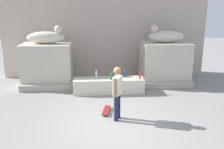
{
  "coord_description": "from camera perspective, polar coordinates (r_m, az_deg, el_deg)",
  "views": [
    {
      "loc": [
        -0.56,
        -6.87,
        3.39
      ],
      "look_at": [
        0.04,
        1.46,
        1.1
      ],
      "focal_mm": 39.99,
      "sensor_mm": 36.0,
      "label": 1
    }
  ],
  "objects": [
    {
      "name": "pedestal_left",
      "position": [
        11.26,
        -14.55,
        2.16
      ],
      "size": [
        2.1,
        1.35,
        1.85
      ],
      "primitive_type": "cube",
      "color": "beige",
      "rests_on": "ground_plane"
    },
    {
      "name": "skateboard",
      "position": [
        8.34,
        -1.29,
        -8.18
      ],
      "size": [
        0.35,
        0.82,
        0.08
      ],
      "rotation": [
        0.0,
        0.0,
        1.38
      ],
      "color": "maroon",
      "rests_on": "ground_plane"
    },
    {
      "name": "pedestal_right",
      "position": [
        11.51,
        11.98,
        2.61
      ],
      "size": [
        2.1,
        1.35,
        1.85
      ],
      "primitive_type": "cube",
      "color": "beige",
      "rests_on": "ground_plane"
    },
    {
      "name": "bottle_green",
      "position": [
        9.81,
        -0.19,
        -0.57
      ],
      "size": [
        0.08,
        0.08,
        0.29
      ],
      "color": "#1E722D",
      "rests_on": "ledge_block"
    },
    {
      "name": "bottle_red",
      "position": [
        10.02,
        6.39,
        -0.35
      ],
      "size": [
        0.08,
        0.08,
        0.28
      ],
      "color": "red",
      "rests_on": "ledge_block"
    },
    {
      "name": "skater",
      "position": [
        7.52,
        1.19,
        -3.84
      ],
      "size": [
        0.33,
        0.5,
        1.67
      ],
      "rotation": [
        0.0,
        0.0,
        1.15
      ],
      "color": "#1E233F",
      "rests_on": "ground_plane"
    },
    {
      "name": "bottle_clear",
      "position": [
        10.21,
        -3.63,
        0.1
      ],
      "size": [
        0.08,
        0.08,
        0.32
      ],
      "color": "silver",
      "rests_on": "ledge_block"
    },
    {
      "name": "bottle_blue",
      "position": [
        10.31,
        2.9,
        0.13
      ],
      "size": [
        0.07,
        0.07,
        0.27
      ],
      "color": "#194C99",
      "rests_on": "ledge_block"
    },
    {
      "name": "statue_reclining_right",
      "position": [
        11.31,
        12.14,
        8.58
      ],
      "size": [
        1.6,
        0.57,
        0.78
      ],
      "rotation": [
        0.0,
        0.0,
        3.15
      ],
      "color": "beige",
      "rests_on": "pedestal_right"
    },
    {
      "name": "statue_reclining_left",
      "position": [
        11.05,
        -14.79,
        8.27
      ],
      "size": [
        1.63,
        0.67,
        0.78
      ],
      "rotation": [
        0.0,
        0.0,
        -0.07
      ],
      "color": "beige",
      "rests_on": "pedestal_left"
    },
    {
      "name": "facade_wall",
      "position": [
        12.42,
        -1.59,
        12.76
      ],
      "size": [
        9.87,
        0.6,
        5.67
      ],
      "primitive_type": "cube",
      "color": "#BEAB9B",
      "rests_on": "ground_plane"
    },
    {
      "name": "stair_step",
      "position": [
        10.62,
        -0.92,
        -2.55
      ],
      "size": [
        7.32,
        0.5,
        0.26
      ],
      "primitive_type": "cube",
      "color": "#A9A08F",
      "rests_on": "ground_plane"
    },
    {
      "name": "ground_plane",
      "position": [
        7.69,
        0.47,
        -10.86
      ],
      "size": [
        40.0,
        40.0,
        0.0
      ],
      "primitive_type": "plane",
      "color": "gray"
    },
    {
      "name": "ledge_block",
      "position": [
        10.11,
        -0.76,
        -2.53
      ],
      "size": [
        2.83,
        0.73,
        0.58
      ],
      "primitive_type": "cube",
      "color": "beige",
      "rests_on": "ground_plane"
    }
  ]
}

